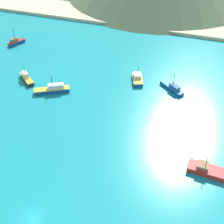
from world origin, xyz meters
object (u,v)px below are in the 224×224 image
object	(u,v)px
fishing_boat_4	(137,79)
fishing_boat_11	(206,170)
fishing_boat_7	(172,88)
fishing_boat_6	(26,78)
fishing_boat_8	(16,42)
fishing_boat_5	(53,89)

from	to	relation	value
fishing_boat_4	fishing_boat_11	bearing A→B (deg)	-52.05
fishing_boat_4	fishing_boat_7	distance (m)	11.15
fishing_boat_6	fishing_boat_11	distance (m)	59.02
fishing_boat_4	fishing_boat_6	size ratio (longest dim) A/B	1.00
fishing_boat_8	fishing_boat_4	bearing A→B (deg)	-11.06
fishing_boat_4	fishing_boat_5	size ratio (longest dim) A/B	0.72
fishing_boat_6	fishing_boat_8	bearing A→B (deg)	129.79
fishing_boat_5	fishing_boat_8	bearing A→B (deg)	139.97
fishing_boat_8	fishing_boat_11	distance (m)	82.95
fishing_boat_4	fishing_boat_6	distance (m)	34.38
fishing_boat_7	fishing_boat_8	bearing A→B (deg)	169.71
fishing_boat_7	fishing_boat_11	bearing A→B (deg)	-66.88
fishing_boat_6	fishing_boat_8	size ratio (longest dim) A/B	1.05
fishing_boat_5	fishing_boat_4	bearing A→B (deg)	31.71
fishing_boat_5	fishing_boat_11	world-z (taller)	fishing_boat_5
fishing_boat_4	fishing_boat_7	size ratio (longest dim) A/B	0.90
fishing_boat_5	fishing_boat_7	xyz separation A→B (m)	(33.05, 12.26, -0.19)
fishing_boat_8	fishing_boat_11	xyz separation A→B (m)	(72.94, -39.50, -0.13)
fishing_boat_5	fishing_boat_6	distance (m)	11.04
fishing_boat_8	fishing_boat_6	bearing A→B (deg)	-50.21
fishing_boat_5	fishing_boat_8	world-z (taller)	fishing_boat_8
fishing_boat_6	fishing_boat_7	size ratio (longest dim) A/B	0.90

